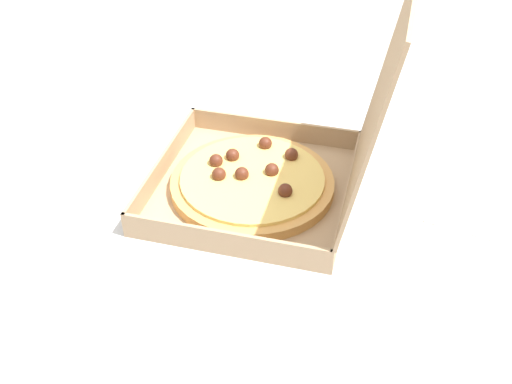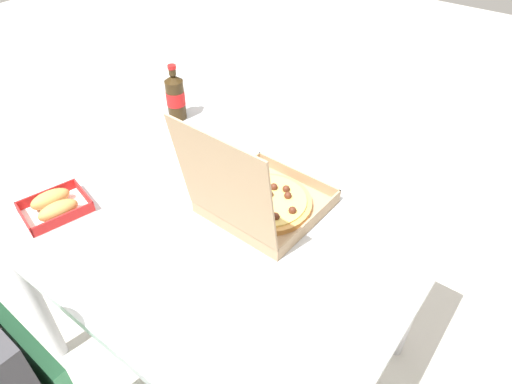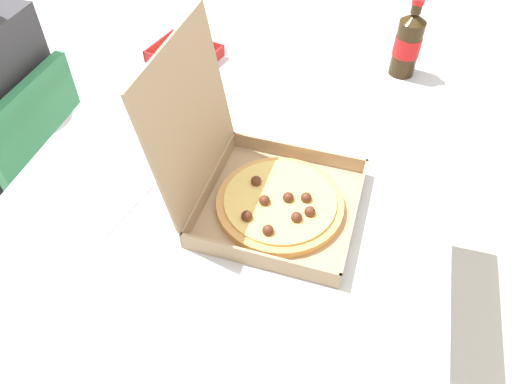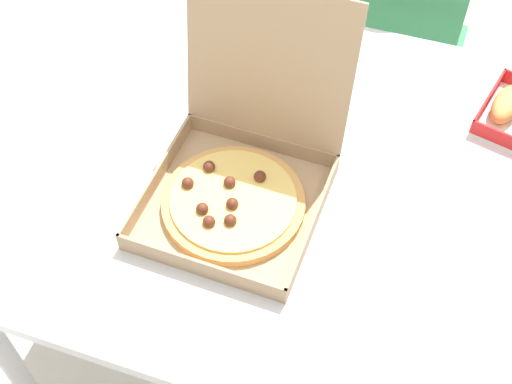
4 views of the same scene
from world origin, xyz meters
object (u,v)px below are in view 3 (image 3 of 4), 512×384
chair (27,173)px  bread_side_box (184,52)px  cola_bottle (408,44)px  pizza_box_open (264,189)px  paper_menu (107,195)px

chair → bread_side_box: bearing=-52.5°
chair → cola_bottle: bearing=-67.6°
chair → cola_bottle: (0.44, -1.07, 0.37)m
pizza_box_open → bread_side_box: 0.63m
chair → paper_menu: size_ratio=3.95×
pizza_box_open → paper_menu: (-0.07, 0.35, -0.05)m
chair → pizza_box_open: size_ratio=2.11×
chair → pizza_box_open: (-0.17, -0.82, 0.33)m
pizza_box_open → bread_side_box: size_ratio=1.79×
pizza_box_open → cola_bottle: size_ratio=1.76×
bread_side_box → cola_bottle: 0.64m
pizza_box_open → cola_bottle: pizza_box_open is taller
bread_side_box → chair: bearing=127.5°
pizza_box_open → cola_bottle: 0.66m
cola_bottle → paper_menu: (-0.67, 0.60, -0.09)m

